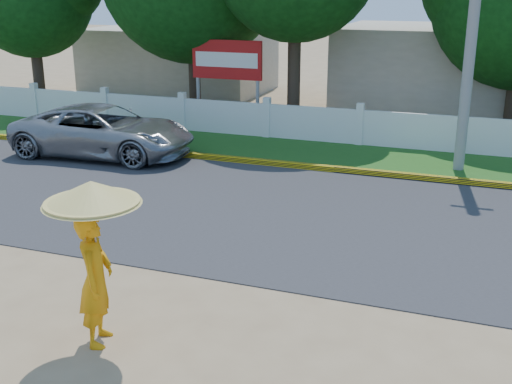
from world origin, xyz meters
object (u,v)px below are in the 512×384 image
Objects in this scene: vehicle at (104,131)px; billboard at (227,64)px; utility_pole at (472,32)px; monk_with_parasol at (94,240)px.

billboard reaches higher than vehicle.
utility_pole reaches higher than billboard.
vehicle is at bearing -110.61° from billboard.
monk_with_parasol is 14.12m from billboard.
utility_pole is 3.06× the size of monk_with_parasol.
utility_pole is 10.29m from vehicle.
vehicle is at bearing 122.50° from monk_with_parasol.
utility_pole is at bearing -81.70° from vehicle.
billboard is at bearing 105.40° from monk_with_parasol.
utility_pole is at bearing -20.34° from billboard.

